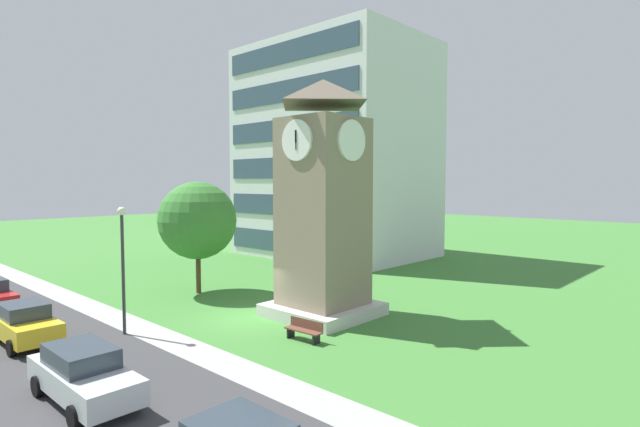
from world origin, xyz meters
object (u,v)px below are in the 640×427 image
object	(u,v)px
parked_car_silver	(84,374)
street_lamp	(123,255)
tree_near_tower	(198,220)
park_bench	(304,330)
parked_car_yellow	(25,323)
clock_tower	(323,210)

from	to	relation	value
parked_car_silver	street_lamp	bearing A→B (deg)	144.90
parked_car_silver	tree_near_tower	bearing A→B (deg)	133.41
park_bench	parked_car_yellow	size ratio (longest dim) A/B	0.45
park_bench	tree_near_tower	size ratio (longest dim) A/B	0.27
tree_near_tower	clock_tower	bearing A→B (deg)	9.28
clock_tower	park_bench	xyz separation A→B (m)	(2.10, -3.49, -4.88)
park_bench	parked_car_silver	world-z (taller)	parked_car_silver
clock_tower	park_bench	distance (m)	6.35
park_bench	parked_car_yellow	distance (m)	11.68
park_bench	parked_car_silver	distance (m)	8.79
park_bench	parked_car_yellow	xyz separation A→B (m)	(-8.29, -8.22, 0.40)
street_lamp	tree_near_tower	bearing A→B (deg)	123.92
park_bench	tree_near_tower	distance (m)	11.94
tree_near_tower	parked_car_silver	distance (m)	15.24
clock_tower	parked_car_silver	bearing A→B (deg)	-84.36
tree_near_tower	parked_car_yellow	xyz separation A→B (m)	(2.79, -10.25, -3.59)
clock_tower	tree_near_tower	xyz separation A→B (m)	(-8.97, -1.47, -0.89)
tree_near_tower	parked_car_yellow	distance (m)	11.21
tree_near_tower	parked_car_yellow	bearing A→B (deg)	-74.76
park_bench	parked_car_silver	size ratio (longest dim) A/B	0.38
clock_tower	tree_near_tower	distance (m)	9.14
park_bench	tree_near_tower	xyz separation A→B (m)	(-11.08, 2.02, 3.98)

